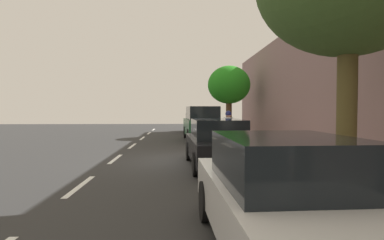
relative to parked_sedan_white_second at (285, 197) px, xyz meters
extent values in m
plane|color=#2E2E2E|center=(-1.11, 7.61, -0.75)|extent=(55.88, 55.88, 0.00)
cube|color=#B29F96|center=(2.68, 7.61, -0.69)|extent=(3.05, 34.92, 0.13)
cube|color=gray|center=(1.07, 7.61, -0.69)|extent=(0.16, 34.92, 0.13)
cube|color=white|center=(-3.72, 3.85, -0.75)|extent=(0.14, 2.20, 0.01)
cube|color=white|center=(-3.72, 8.05, -0.75)|extent=(0.14, 2.20, 0.01)
cube|color=white|center=(-3.72, 12.25, -0.75)|extent=(0.14, 2.20, 0.01)
cube|color=white|center=(-3.72, 16.45, -0.75)|extent=(0.14, 2.20, 0.01)
cube|color=white|center=(-3.72, 20.65, -0.75)|extent=(0.14, 2.20, 0.01)
cube|color=white|center=(-3.72, 24.85, -0.75)|extent=(0.14, 2.20, 0.01)
cube|color=white|center=(-0.40, 7.61, -0.75)|extent=(0.12, 34.92, 0.01)
cube|color=gray|center=(4.46, 7.61, 2.20)|extent=(0.50, 34.92, 5.90)
cube|color=white|center=(0.00, 0.00, -0.15)|extent=(1.95, 4.47, 0.64)
cube|color=black|center=(0.00, 0.00, 0.47)|extent=(1.64, 2.17, 0.60)
cylinder|color=black|center=(0.75, 1.40, -0.42)|extent=(0.25, 0.67, 0.66)
cylinder|color=black|center=(-0.87, 1.33, -0.42)|extent=(0.25, 0.67, 0.66)
cube|color=black|center=(-0.13, 6.31, -0.15)|extent=(1.97, 4.48, 0.64)
cube|color=black|center=(-0.13, 6.31, 0.47)|extent=(1.65, 2.17, 0.60)
cylinder|color=black|center=(0.62, 7.71, -0.42)|extent=(0.25, 0.67, 0.66)
cylinder|color=black|center=(-1.00, 7.63, -0.42)|extent=(0.25, 0.67, 0.66)
cylinder|color=black|center=(0.75, 4.99, -0.42)|extent=(0.25, 0.67, 0.66)
cylinder|color=black|center=(-0.87, 4.91, -0.42)|extent=(0.25, 0.67, 0.66)
cube|color=#1E512D|center=(-0.06, 15.08, 0.03)|extent=(2.15, 4.80, 0.90)
cube|color=black|center=(-0.06, 15.08, 0.86)|extent=(1.84, 3.19, 0.76)
cylinder|color=black|center=(0.74, 16.58, -0.37)|extent=(0.26, 0.77, 0.76)
cylinder|color=black|center=(-1.01, 16.49, -0.37)|extent=(0.26, 0.77, 0.76)
cylinder|color=black|center=(0.89, 13.67, -0.37)|extent=(0.26, 0.77, 0.76)
cylinder|color=black|center=(-0.85, 13.58, -0.37)|extent=(0.26, 0.77, 0.76)
cube|color=navy|center=(-0.11, 21.23, -0.15)|extent=(1.99, 4.49, 0.64)
cube|color=black|center=(-0.11, 21.23, 0.47)|extent=(1.66, 2.18, 0.60)
cylinder|color=black|center=(0.77, 22.55, -0.42)|extent=(0.25, 0.67, 0.66)
cylinder|color=black|center=(-0.84, 22.63, -0.42)|extent=(0.25, 0.67, 0.66)
cylinder|color=black|center=(0.63, 19.82, -0.42)|extent=(0.25, 0.67, 0.66)
cylinder|color=black|center=(-0.99, 19.91, -0.42)|extent=(0.25, 0.67, 0.66)
torus|color=black|center=(0.19, 10.46, -0.39)|extent=(0.60, 0.47, 0.72)
torus|color=black|center=(1.02, 11.09, -0.39)|extent=(0.60, 0.47, 0.72)
cylinder|color=#197233|center=(0.50, 10.70, -0.30)|extent=(0.54, 0.42, 0.53)
cylinder|color=#197233|center=(0.79, 10.92, -0.31)|extent=(0.13, 0.11, 0.49)
cylinder|color=#197233|center=(0.54, 10.73, -0.06)|extent=(0.60, 0.47, 0.05)
cylinder|color=#197233|center=(0.88, 10.99, -0.47)|extent=(0.30, 0.24, 0.19)
cylinder|color=#197233|center=(0.92, 11.02, -0.23)|extent=(0.23, 0.19, 0.34)
cylinder|color=#197233|center=(0.22, 10.49, -0.22)|extent=(0.11, 0.10, 0.35)
cube|color=black|center=(0.83, 10.95, -0.03)|extent=(0.25, 0.23, 0.05)
cylinder|color=black|center=(0.25, 10.51, 0.01)|extent=(0.30, 0.38, 0.03)
cylinder|color=#C6B284|center=(0.73, 10.40, -0.32)|extent=(0.15, 0.15, 0.86)
cylinder|color=#C6B284|center=(0.87, 10.26, -0.32)|extent=(0.15, 0.15, 0.86)
cube|color=white|center=(0.80, 10.33, 0.41)|extent=(0.43, 0.43, 0.61)
cylinder|color=white|center=(0.62, 10.51, 0.38)|extent=(0.10, 0.10, 0.58)
cylinder|color=white|center=(0.99, 10.14, 0.38)|extent=(0.10, 0.10, 0.58)
sphere|color=#A67262|center=(0.80, 10.33, 0.84)|extent=(0.24, 0.24, 0.24)
sphere|color=navy|center=(0.80, 10.33, 0.88)|extent=(0.27, 0.27, 0.27)
cube|color=black|center=(0.94, 10.47, 0.43)|extent=(0.34, 0.34, 0.44)
cylinder|color=brown|center=(2.02, 2.42, 1.02)|extent=(0.39, 0.39, 3.30)
cylinder|color=brown|center=(2.02, 18.39, 0.66)|extent=(0.41, 0.41, 2.58)
ellipsoid|color=#25881D|center=(2.02, 18.39, 2.76)|extent=(2.92, 2.92, 2.61)
cylinder|color=red|center=(1.50, 4.84, -0.28)|extent=(0.22, 0.22, 0.70)
sphere|color=red|center=(1.50, 4.84, 0.11)|extent=(0.20, 0.20, 0.20)
camera|label=1|loc=(-1.30, -3.97, 1.11)|focal=30.39mm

